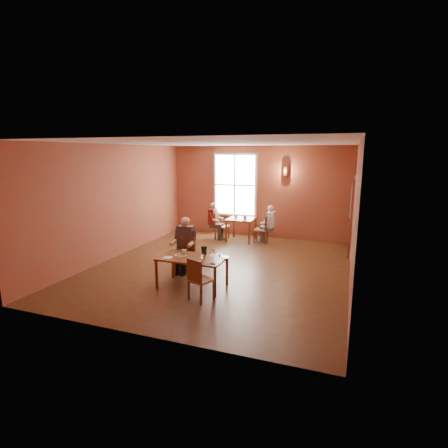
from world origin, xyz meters
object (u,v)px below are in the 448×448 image
(chair_diner_white, at_px, (261,229))
(diner_white, at_px, (262,225))
(diner_maroon, at_px, (221,222))
(main_table, at_px, (192,272))
(second_table, at_px, (241,230))
(chair_empty, at_px, (201,279))
(diner_main, at_px, (184,248))
(chair_diner_main, at_px, (185,256))
(chair_diner_maroon, at_px, (222,226))

(chair_diner_white, bearing_deg, diner_white, -90.00)
(diner_maroon, bearing_deg, main_table, 12.16)
(second_table, bearing_deg, chair_empty, -82.06)
(diner_main, relative_size, diner_maroon, 1.10)
(chair_diner_white, height_order, diner_white, diner_white)
(diner_main, bearing_deg, chair_diner_main, -90.00)
(diner_main, bearing_deg, diner_white, -105.74)
(main_table, relative_size, diner_white, 1.21)
(chair_diner_white, relative_size, diner_white, 0.77)
(chair_diner_main, distance_m, diner_white, 3.58)
(diner_white, bearing_deg, chair_diner_maroon, 90.00)
(chair_empty, distance_m, chair_diner_white, 4.65)
(chair_diner_main, bearing_deg, diner_white, -105.87)
(chair_diner_main, xyz_separation_m, second_table, (0.30, 3.44, -0.06))
(main_table, xyz_separation_m, chair_diner_maroon, (-0.85, 4.09, 0.11))
(chair_empty, bearing_deg, main_table, 150.64)
(diner_white, bearing_deg, chair_diner_main, 164.13)
(chair_diner_white, bearing_deg, chair_empty, 179.97)
(diner_main, distance_m, chair_diner_maroon, 3.50)
(second_table, bearing_deg, diner_maroon, 180.00)
(second_table, relative_size, chair_diner_maroon, 0.94)
(chair_diner_maroon, distance_m, diner_maroon, 0.14)
(chair_diner_white, height_order, diner_maroon, diner_maroon)
(second_table, relative_size, diner_maroon, 0.72)
(chair_diner_main, height_order, diner_main, diner_main)
(main_table, distance_m, second_table, 4.10)
(chair_diner_main, relative_size, diner_white, 0.75)
(diner_main, relative_size, second_table, 1.53)
(diner_main, relative_size, diner_white, 1.11)
(second_table, height_order, chair_diner_maroon, chair_diner_maroon)
(second_table, bearing_deg, chair_diner_main, -94.95)
(chair_empty, distance_m, diner_maroon, 4.84)
(chair_diner_main, bearing_deg, chair_diner_white, -105.40)
(main_table, height_order, chair_empty, chair_empty)
(chair_empty, bearing_deg, chair_diner_white, 111.83)
(diner_white, bearing_deg, diner_main, 164.26)
(chair_empty, height_order, second_table, chair_empty)
(main_table, bearing_deg, chair_empty, -51.22)
(second_table, xyz_separation_m, chair_diner_maroon, (-0.65, 0.00, 0.07))
(diner_main, bearing_deg, main_table, 128.88)
(chair_diner_white, relative_size, chair_diner_maroon, 0.99)
(chair_diner_main, distance_m, chair_empty, 1.53)
(diner_main, distance_m, diner_maroon, 3.49)
(second_table, distance_m, diner_white, 0.71)
(diner_white, xyz_separation_m, diner_maroon, (-1.36, 0.00, 0.01))
(main_table, xyz_separation_m, chair_diner_white, (0.45, 4.09, 0.11))
(chair_diner_main, height_order, chair_empty, chair_diner_main)
(diner_main, relative_size, chair_diner_white, 1.45)
(chair_diner_maroon, bearing_deg, diner_maroon, -90.00)
(chair_empty, xyz_separation_m, chair_diner_maroon, (-1.30, 4.65, 0.02))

